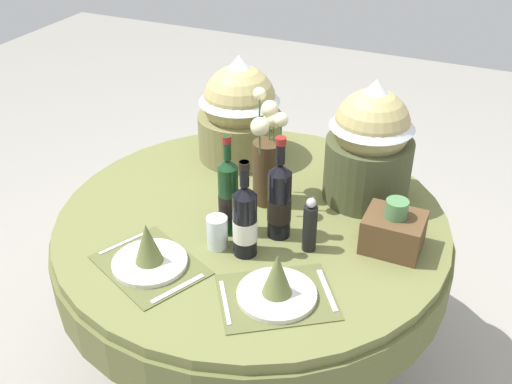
{
  "coord_description": "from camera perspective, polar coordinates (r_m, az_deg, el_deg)",
  "views": [
    {
      "loc": [
        0.75,
        -1.64,
        1.95
      ],
      "look_at": [
        0.0,
        0.03,
        0.81
      ],
      "focal_mm": 42.57,
      "sensor_mm": 36.0,
      "label": 1
    }
  ],
  "objects": [
    {
      "name": "wine_bottle_right",
      "position": [
        1.93,
        -1.05,
        -2.67
      ],
      "size": [
        0.08,
        0.08,
        0.34
      ],
      "color": "black",
      "rests_on": "dining_table"
    },
    {
      "name": "dining_table",
      "position": [
        2.25,
        -0.37,
        -4.82
      ],
      "size": [
        1.43,
        1.43,
        0.73
      ],
      "color": "olive",
      "rests_on": "ground"
    },
    {
      "name": "woven_basket_side_right",
      "position": [
        2.03,
        12.8,
        -3.55
      ],
      "size": [
        0.19,
        0.16,
        0.18
      ],
      "color": "brown",
      "rests_on": "dining_table"
    },
    {
      "name": "wine_bottle_centre",
      "position": [
        2.01,
        2.21,
        -0.75
      ],
      "size": [
        0.08,
        0.08,
        0.37
      ],
      "color": "black",
      "rests_on": "dining_table"
    },
    {
      "name": "wine_bottle_left",
      "position": [
        2.02,
        -2.61,
        -0.41
      ],
      "size": [
        0.07,
        0.07,
        0.37
      ],
      "color": "#143819",
      "rests_on": "dining_table"
    },
    {
      "name": "pepper_mill",
      "position": [
        1.97,
        5.09,
        -3.23
      ],
      "size": [
        0.05,
        0.05,
        0.2
      ],
      "color": "black",
      "rests_on": "dining_table"
    },
    {
      "name": "gift_tub_back_right",
      "position": [
        2.2,
        10.72,
        5.0
      ],
      "size": [
        0.32,
        0.32,
        0.47
      ],
      "color": "#474C2D",
      "rests_on": "dining_table"
    },
    {
      "name": "flower_vase",
      "position": [
        2.17,
        1.1,
        3.4
      ],
      "size": [
        0.17,
        0.23,
        0.42
      ],
      "color": "#47331E",
      "rests_on": "dining_table"
    },
    {
      "name": "gift_tub_back_left",
      "position": [
        2.47,
        -1.55,
        8.08
      ],
      "size": [
        0.35,
        0.35,
        0.44
      ],
      "color": "olive",
      "rests_on": "dining_table"
    },
    {
      "name": "place_setting_right",
      "position": [
        1.81,
        1.99,
        -8.75
      ],
      "size": [
        0.43,
        0.41,
        0.16
      ],
      "color": "brown",
      "rests_on": "dining_table"
    },
    {
      "name": "ground",
      "position": [
        2.66,
        -0.32,
        -15.32
      ],
      "size": [
        8.0,
        8.0,
        0.0
      ],
      "primitive_type": "plane",
      "color": "#9E998E"
    },
    {
      "name": "tumbler_near_right",
      "position": [
        2.0,
        -3.66,
        -3.81
      ],
      "size": [
        0.07,
        0.07,
        0.11
      ],
      "primitive_type": "cylinder",
      "color": "silver",
      "rests_on": "dining_table"
    },
    {
      "name": "place_setting_left",
      "position": [
        1.95,
        -10.04,
        -5.74
      ],
      "size": [
        0.42,
        0.38,
        0.16
      ],
      "color": "brown",
      "rests_on": "dining_table"
    }
  ]
}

